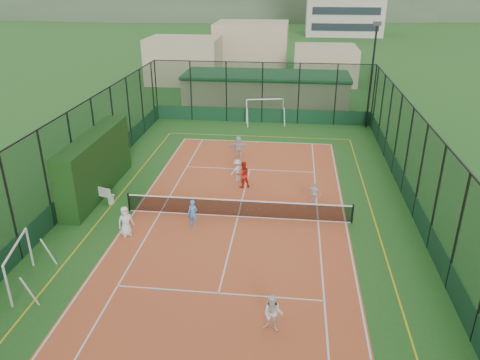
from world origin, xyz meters
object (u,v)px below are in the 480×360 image
object	(u,v)px
floodlight_ne	(371,77)
clubhouse	(266,90)
child_near_left	(126,221)
child_far_left	(237,170)
child_near_right	(273,314)
child_near_mid	(193,213)
white_bench	(99,193)
child_far_right	(314,194)
futsal_goal_far	(265,111)
futsal_goal_near	(19,266)
child_far_back	(238,146)
coach	(243,174)

from	to	relation	value
floodlight_ne	clubhouse	xyz separation A→B (m)	(-8.60, 5.40, -2.55)
child_near_left	child_far_left	bearing A→B (deg)	18.02
child_near_right	child_near_mid	bearing A→B (deg)	130.15
white_bench	child_near_mid	xyz separation A→B (m)	(5.70, -2.13, 0.20)
clubhouse	child_near_mid	world-z (taller)	clubhouse
child_near_right	child_far_right	xyz separation A→B (m)	(1.72, 10.04, -0.05)
futsal_goal_far	futsal_goal_near	bearing A→B (deg)	-120.52
floodlight_ne	clubhouse	world-z (taller)	floodlight_ne
child_near_left	child_far_right	distance (m)	9.98
child_far_right	futsal_goal_far	bearing A→B (deg)	-49.76
futsal_goal_far	child_near_left	world-z (taller)	futsal_goal_far
white_bench	child_near_left	world-z (taller)	child_near_left
floodlight_ne	child_far_back	world-z (taller)	floodlight_ne
child_near_mid	coach	distance (m)	5.26
clubhouse	futsal_goal_far	xyz separation A→B (m)	(0.26, -5.24, -0.56)
floodlight_ne	child_near_left	world-z (taller)	floodlight_ne
child_far_right	child_far_left	bearing A→B (deg)	-5.70
floodlight_ne	futsal_goal_near	world-z (taller)	floodlight_ne
child_far_left	child_far_back	distance (m)	4.05
futsal_goal_near	child_near_right	distance (m)	10.26
clubhouse	child_far_back	bearing A→B (deg)	-94.30
child_far_right	white_bench	bearing A→B (deg)	30.60
futsal_goal_far	child_far_right	bearing A→B (deg)	-87.50
clubhouse	child_far_left	xyz separation A→B (m)	(-0.58, -17.38, -0.90)
clubhouse	child_far_back	distance (m)	13.41
futsal_goal_far	coach	distance (m)	13.09
child_near_right	child_far_left	distance (m)	13.17
child_near_right	child_far_right	size ratio (longest dim) A/B	1.08
child_far_left	coach	xyz separation A→B (m)	(0.44, -0.95, 0.13)
white_bench	coach	bearing A→B (deg)	37.87
futsal_goal_far	child_far_back	distance (m)	8.21
child_near_right	child_far_right	bearing A→B (deg)	88.95
child_near_left	child_near_mid	world-z (taller)	child_near_left
child_near_right	child_far_left	bearing A→B (deg)	110.92
white_bench	futsal_goal_near	distance (m)	7.69
floodlight_ne	futsal_goal_far	distance (m)	8.90
child_near_left	child_far_left	size ratio (longest dim) A/B	1.13
futsal_goal_far	child_far_back	world-z (taller)	futsal_goal_far
child_far_right	child_far_back	bearing A→B (deg)	-27.82
child_near_left	child_far_right	bearing A→B (deg)	-14.29
clubhouse	futsal_goal_near	xyz separation A→B (m)	(-7.93, -28.75, -0.66)
floodlight_ne	futsal_goal_far	bearing A→B (deg)	178.91
floodlight_ne	white_bench	size ratio (longest dim) A/B	4.61
child_near_mid	futsal_goal_near	bearing A→B (deg)	-123.68
child_near_right	coach	distance (m)	12.16
child_far_back	child_far_left	bearing A→B (deg)	92.67
futsal_goal_near	child_far_left	xyz separation A→B (m)	(7.35, 11.37, -0.24)
coach	futsal_goal_near	bearing A→B (deg)	28.34
futsal_goal_near	child_near_mid	xyz separation A→B (m)	(5.83, 5.55, -0.21)
futsal_goal_near	child_far_left	bearing A→B (deg)	-45.86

